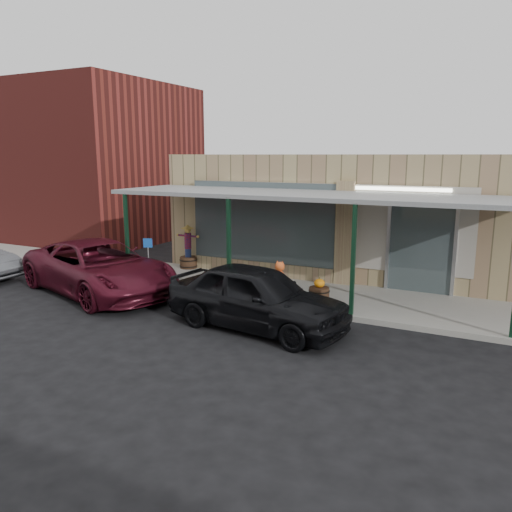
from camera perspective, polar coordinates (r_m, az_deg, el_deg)
The scene contains 10 objects.
ground at distance 11.94m, azimuth -0.56°, elevation -9.03°, with size 120.00×120.00×0.00m, color black.
sidewalk at distance 15.05m, azimuth 5.68°, elevation -4.42°, with size 40.00×3.20×0.15m, color gray.
storefront at distance 18.94m, azimuth 10.74°, elevation 4.94°, with size 12.00×6.25×4.20m.
awning at distance 14.49m, azimuth 5.86°, elevation 6.78°, with size 12.00×3.00×3.04m.
block_buildings_near at distance 19.41m, azimuth 17.56°, elevation 9.72°, with size 61.00×8.00×8.00m.
barrel_scarecrow at distance 18.21m, azimuth -7.76°, elevation 0.30°, with size 0.96×0.61×1.59m.
barrel_pumpkin at distance 14.18m, azimuth 7.23°, elevation -4.13°, with size 0.70×0.70×0.67m.
handicap_sign at distance 16.36m, azimuth -12.21°, elevation 0.23°, with size 0.28×0.14×1.42m.
parked_sedan at distance 12.18m, azimuth 0.07°, elevation -4.69°, with size 4.86×2.48×1.58m.
car_maroon at distance 15.98m, azimuth -17.48°, elevation -1.27°, with size 2.67×5.79×1.61m, color #4F0F1F.
Camera 1 is at (5.08, -9.96, 4.18)m, focal length 35.00 mm.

